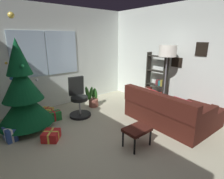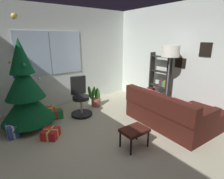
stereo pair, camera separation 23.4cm
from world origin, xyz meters
The scene contains 14 objects.
ground_plane centered at (0.00, 0.00, -0.05)m, with size 4.62×5.25×0.10m, color #ADA98E.
wall_back_with_windows centered at (-0.02, 2.67, 1.44)m, with size 4.62×0.12×2.87m.
wall_right_with_frames centered at (2.36, 0.00, 1.44)m, with size 0.12×5.25×2.87m.
couch centered at (1.54, -0.26, 0.30)m, with size 1.72×1.99×0.83m.
footstool centered at (0.17, -0.35, 0.32)m, with size 0.50×0.36×0.38m.
holiday_tree centered at (-1.26, 1.68, 0.83)m, with size 1.17×1.17×2.48m.
gift_box_red centered at (-1.02, 0.90, 0.09)m, with size 0.44×0.45×0.19m.
gift_box_green centered at (-0.63, 1.73, 0.11)m, with size 0.35×0.24×0.23m.
gift_box_gold centered at (-0.67, 2.12, 0.10)m, with size 0.36×0.38×0.21m.
gift_box_blue centered at (-1.66, 1.42, 0.13)m, with size 0.23×0.33×0.27m.
office_chair centered at (0.01, 1.57, 0.41)m, with size 0.56×0.56×1.04m.
bookshelf centered at (2.09, 0.68, 0.71)m, with size 0.18×0.64×1.60m.
floor_lamp centered at (1.86, 0.25, 1.60)m, with size 0.43×0.43×1.83m.
potted_plant centered at (0.63, 1.86, 0.25)m, with size 0.44×0.28×0.67m.
Camera 1 is at (-2.05, -2.31, 2.02)m, focal length 27.99 mm.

